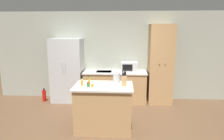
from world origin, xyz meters
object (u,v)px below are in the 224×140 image
at_px(spice_bottle_amber_oil, 82,83).
at_px(pantry_cabinet, 160,64).
at_px(spice_bottle_short_red, 88,85).
at_px(microwave, 129,67).
at_px(refrigerator, 67,70).
at_px(spice_bottle_green_herb, 82,82).
at_px(spice_bottle_tall_dark, 89,81).
at_px(knife_block, 124,81).
at_px(spice_bottle_pale_salt, 92,85).
at_px(fire_extinguisher, 44,95).
at_px(kettle, 117,78).

bearing_deg(spice_bottle_amber_oil, pantry_cabinet, 43.78).
distance_m(pantry_cabinet, spice_bottle_amber_oil, 2.59).
xyz_separation_m(pantry_cabinet, spice_bottle_short_red, (-1.73, -1.85, -0.12)).
bearing_deg(microwave, refrigerator, -176.18).
bearing_deg(microwave, spice_bottle_green_herb, -119.06).
bearing_deg(refrigerator, spice_bottle_tall_dark, -60.62).
relative_size(spice_bottle_amber_oil, spice_bottle_green_herb, 1.08).
xyz_separation_m(refrigerator, pantry_cabinet, (2.67, 0.02, 0.20)).
height_order(microwave, knife_block, knife_block).
bearing_deg(spice_bottle_tall_dark, spice_bottle_amber_oil, -132.43).
xyz_separation_m(spice_bottle_tall_dark, spice_bottle_green_herb, (-0.14, -0.07, -0.02)).
height_order(spice_bottle_tall_dark, spice_bottle_pale_salt, spice_bottle_tall_dark).
xyz_separation_m(spice_bottle_tall_dark, fire_extinguisher, (-1.62, 1.51, -0.85)).
height_order(pantry_cabinet, knife_block, pantry_cabinet).
bearing_deg(spice_bottle_tall_dark, kettle, 14.25).
relative_size(refrigerator, spice_bottle_tall_dark, 11.21).
bearing_deg(spice_bottle_pale_salt, knife_block, 9.92).
height_order(refrigerator, spice_bottle_short_red, refrigerator).
xyz_separation_m(spice_bottle_amber_oil, spice_bottle_pale_salt, (0.22, -0.05, -0.03)).
distance_m(refrigerator, spice_bottle_amber_oil, 1.95).
relative_size(microwave, kettle, 1.90).
distance_m(knife_block, spice_bottle_pale_salt, 0.64).
height_order(knife_block, spice_bottle_amber_oil, knife_block).
relative_size(spice_bottle_short_red, spice_bottle_amber_oil, 0.73).
distance_m(refrigerator, microwave, 1.80).
xyz_separation_m(spice_bottle_pale_salt, kettle, (0.47, 0.33, 0.07)).
distance_m(spice_bottle_short_red, fire_extinguisher, 2.50).
xyz_separation_m(knife_block, spice_bottle_green_herb, (-0.86, 0.01, -0.05)).
bearing_deg(pantry_cabinet, kettle, -127.97).
distance_m(pantry_cabinet, knife_block, 2.01).
distance_m(refrigerator, spice_bottle_green_herb, 1.88).
distance_m(spice_bottle_pale_salt, kettle, 0.58).
distance_m(pantry_cabinet, spice_bottle_pale_salt, 2.48).
height_order(pantry_cabinet, spice_bottle_amber_oil, pantry_cabinet).
relative_size(microwave, spice_bottle_short_red, 4.58).
distance_m(spice_bottle_short_red, spice_bottle_amber_oil, 0.15).
distance_m(refrigerator, pantry_cabinet, 2.68).
bearing_deg(spice_bottle_amber_oil, microwave, 62.15).
height_order(spice_bottle_amber_oil, spice_bottle_pale_salt, spice_bottle_amber_oil).
height_order(microwave, spice_bottle_pale_salt, microwave).
bearing_deg(knife_block, fire_extinguisher, 145.82).
bearing_deg(microwave, knife_block, -94.76).
height_order(spice_bottle_tall_dark, fire_extinguisher, spice_bottle_tall_dark).
height_order(knife_block, spice_bottle_tall_dark, knife_block).
bearing_deg(spice_bottle_short_red, knife_block, 9.13).
xyz_separation_m(spice_bottle_green_herb, kettle, (0.70, 0.21, 0.05)).
relative_size(spice_bottle_green_herb, fire_extinguisher, 0.34).
bearing_deg(spice_bottle_pale_salt, spice_bottle_tall_dark, 117.36).
bearing_deg(spice_bottle_short_red, kettle, 31.27).
height_order(refrigerator, spice_bottle_tall_dark, refrigerator).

